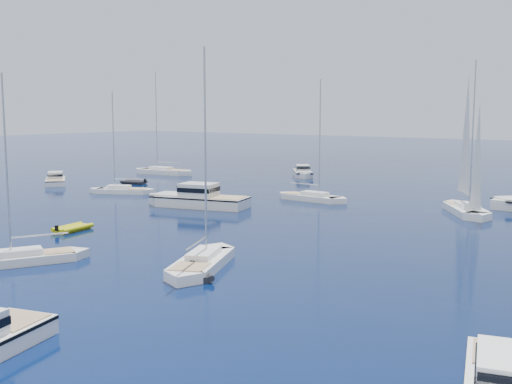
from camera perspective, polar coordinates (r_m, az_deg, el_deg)
ground at (r=42.55m, az=-19.92°, el=-6.47°), size 400.00×400.00×0.00m
motor_cruiser_centre at (r=64.76m, az=-5.52°, el=-1.36°), size 12.63×6.72×3.17m
motor_cruiser_far_l at (r=88.96m, az=-18.13°, el=0.72°), size 8.18×7.09×2.19m
motor_cruiser_horizon at (r=94.86m, az=4.37°, el=1.48°), size 7.26×8.30×2.23m
sailboat_fore at (r=43.51m, az=-20.63°, el=-6.20°), size 5.95×8.83×12.84m
sailboat_mid_r at (r=39.70m, az=-5.05°, el=-7.03°), size 6.36×10.07×14.52m
sailboat_mid_l at (r=76.75m, az=-12.37°, el=-0.11°), size 8.73×6.15×12.80m
sailboat_centre at (r=69.12m, az=5.22°, el=-0.79°), size 9.56×2.86×13.91m
sailboat_sails_r at (r=63.42m, az=18.92°, el=-1.92°), size 8.07×10.14×15.30m
sailboat_far_l at (r=98.85m, az=-8.62°, el=1.66°), size 11.72×4.63×16.77m
tender_yellow at (r=53.75m, az=-16.69°, el=-3.47°), size 2.43×3.76×0.95m
tender_grey_near at (r=37.28m, az=-5.45°, el=-8.00°), size 3.27×2.95×0.95m
tender_grey_far at (r=86.44m, az=-11.31°, el=0.76°), size 4.03×2.87×0.95m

